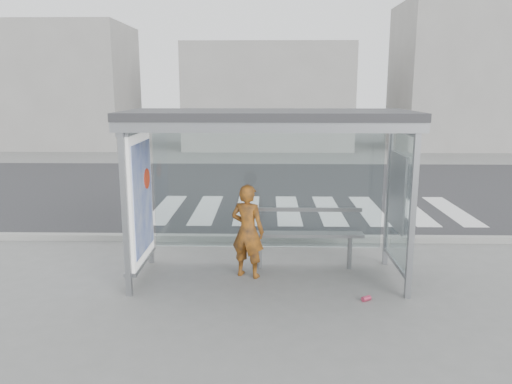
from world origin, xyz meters
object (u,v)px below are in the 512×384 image
(bus_shelter, at_px, (244,153))
(soda_can, at_px, (366,298))
(bench, at_px, (305,234))
(person, at_px, (248,231))

(bus_shelter, height_order, soda_can, bus_shelter)
(bus_shelter, relative_size, bench, 2.22)
(bus_shelter, bearing_deg, bench, 23.90)
(bus_shelter, bearing_deg, soda_can, -26.45)
(soda_can, bearing_deg, bench, 120.81)
(person, bearing_deg, bus_shelter, 55.76)
(person, bearing_deg, bench, -134.40)
(bus_shelter, distance_m, person, 1.24)
(soda_can, bearing_deg, person, 151.84)
(bus_shelter, distance_m, bench, 1.76)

